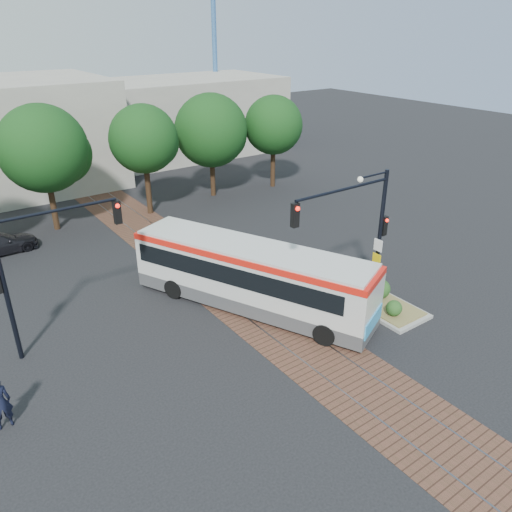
# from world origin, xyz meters

# --- Properties ---
(ground) EXTENTS (120.00, 120.00, 0.00)m
(ground) POSITION_xyz_m (0.00, 0.00, 0.00)
(ground) COLOR black
(ground) RESTS_ON ground
(trackbed) EXTENTS (3.60, 40.00, 0.02)m
(trackbed) POSITION_xyz_m (0.00, 4.00, 0.01)
(trackbed) COLOR brown
(trackbed) RESTS_ON ground
(tree_row) EXTENTS (26.40, 5.60, 7.67)m
(tree_row) POSITION_xyz_m (1.21, 16.42, 4.85)
(tree_row) COLOR #382314
(tree_row) RESTS_ON ground
(warehouses) EXTENTS (40.00, 13.00, 8.00)m
(warehouses) POSITION_xyz_m (-0.53, 28.75, 3.81)
(warehouses) COLOR #ADA899
(warehouses) RESTS_ON ground
(crane) EXTENTS (8.00, 0.50, 18.00)m
(crane) POSITION_xyz_m (18.00, 34.00, 10.88)
(crane) COLOR #3F72B2
(crane) RESTS_ON ground
(city_bus) EXTENTS (6.88, 11.26, 3.03)m
(city_bus) POSITION_xyz_m (-0.03, 1.95, 1.69)
(city_bus) COLOR #434345
(city_bus) RESTS_ON ground
(traffic_island) EXTENTS (2.20, 5.20, 1.13)m
(traffic_island) POSITION_xyz_m (4.82, -0.90, 0.33)
(traffic_island) COLOR gray
(traffic_island) RESTS_ON ground
(signal_pole_main) EXTENTS (5.49, 0.46, 6.00)m
(signal_pole_main) POSITION_xyz_m (3.86, -0.81, 4.16)
(signal_pole_main) COLOR black
(signal_pole_main) RESTS_ON ground
(signal_pole_left) EXTENTS (4.99, 0.34, 6.00)m
(signal_pole_left) POSITION_xyz_m (-8.37, 4.00, 3.86)
(signal_pole_left) COLOR black
(signal_pole_left) RESTS_ON ground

